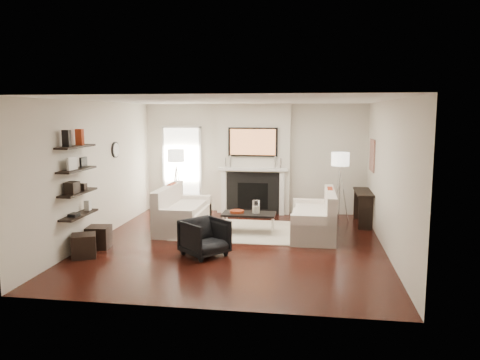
# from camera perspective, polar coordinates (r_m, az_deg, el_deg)

# --- Properties ---
(room_envelope) EXTENTS (6.00, 6.00, 6.00)m
(room_envelope) POSITION_cam_1_polar(r_m,az_deg,el_deg) (8.70, -0.58, 0.75)
(room_envelope) COLOR black
(room_envelope) RESTS_ON ground
(chimney_breast) EXTENTS (1.80, 0.25, 2.70)m
(chimney_breast) POSITION_cam_1_polar(r_m,az_deg,el_deg) (11.53, 1.67, 2.57)
(chimney_breast) COLOR silver
(chimney_breast) RESTS_ON floor
(fireplace_surround) EXTENTS (1.30, 0.02, 1.04)m
(fireplace_surround) POSITION_cam_1_polar(r_m,az_deg,el_deg) (11.51, 1.57, -1.61)
(fireplace_surround) COLOR black
(fireplace_surround) RESTS_ON floor
(firebox) EXTENTS (0.75, 0.02, 0.65)m
(firebox) POSITION_cam_1_polar(r_m,az_deg,el_deg) (11.52, 1.57, -1.96)
(firebox) COLOR black
(firebox) RESTS_ON floor
(mantel_pilaster_l) EXTENTS (0.12, 0.08, 1.10)m
(mantel_pilaster_l) POSITION_cam_1_polar(r_m,az_deg,el_deg) (11.59, -1.98, -1.40)
(mantel_pilaster_l) COLOR white
(mantel_pilaster_l) RESTS_ON floor
(mantel_pilaster_r) EXTENTS (0.12, 0.08, 1.10)m
(mantel_pilaster_r) POSITION_cam_1_polar(r_m,az_deg,el_deg) (11.42, 5.14, -1.57)
(mantel_pilaster_r) COLOR white
(mantel_pilaster_r) RESTS_ON floor
(mantel_shelf) EXTENTS (1.70, 0.18, 0.07)m
(mantel_shelf) POSITION_cam_1_polar(r_m,az_deg,el_deg) (11.38, 1.55, 1.33)
(mantel_shelf) COLOR white
(mantel_shelf) RESTS_ON chimney_breast
(tv_body) EXTENTS (1.20, 0.06, 0.70)m
(tv_body) POSITION_cam_1_polar(r_m,az_deg,el_deg) (11.34, 1.58, 4.65)
(tv_body) COLOR black
(tv_body) RESTS_ON chimney_breast
(tv_screen) EXTENTS (1.10, 0.00, 0.62)m
(tv_screen) POSITION_cam_1_polar(r_m,az_deg,el_deg) (11.31, 1.56, 4.64)
(tv_screen) COLOR #BF723F
(tv_screen) RESTS_ON tv_body
(candlestick_l_tall) EXTENTS (0.04, 0.04, 0.30)m
(candlestick_l_tall) POSITION_cam_1_polar(r_m,az_deg,el_deg) (11.45, -1.17, 2.30)
(candlestick_l_tall) COLOR silver
(candlestick_l_tall) RESTS_ON mantel_shelf
(candlestick_l_short) EXTENTS (0.04, 0.04, 0.24)m
(candlestick_l_short) POSITION_cam_1_polar(r_m,az_deg,el_deg) (11.47, -1.82, 2.16)
(candlestick_l_short) COLOR silver
(candlestick_l_short) RESTS_ON mantel_shelf
(candlestick_r_tall) EXTENTS (0.04, 0.04, 0.30)m
(candlestick_r_tall) POSITION_cam_1_polar(r_m,az_deg,el_deg) (11.31, 4.33, 2.21)
(candlestick_r_tall) COLOR silver
(candlestick_r_tall) RESTS_ON mantel_shelf
(candlestick_r_short) EXTENTS (0.04, 0.04, 0.24)m
(candlestick_r_short) POSITION_cam_1_polar(r_m,az_deg,el_deg) (11.31, 4.99, 2.05)
(candlestick_r_short) COLOR silver
(candlestick_r_short) RESTS_ON mantel_shelf
(hallway_panel) EXTENTS (0.90, 0.02, 2.10)m
(hallway_panel) POSITION_cam_1_polar(r_m,az_deg,el_deg) (12.03, -7.07, 1.30)
(hallway_panel) COLOR white
(hallway_panel) RESTS_ON floor
(door_trim_l) EXTENTS (0.06, 0.06, 2.16)m
(door_trim_l) POSITION_cam_1_polar(r_m,az_deg,el_deg) (12.15, -9.27, 1.32)
(door_trim_l) COLOR white
(door_trim_l) RESTS_ON floor
(door_trim_r) EXTENTS (0.06, 0.06, 2.16)m
(door_trim_r) POSITION_cam_1_polar(r_m,az_deg,el_deg) (11.89, -4.86, 1.26)
(door_trim_r) COLOR white
(door_trim_r) RESTS_ON floor
(door_trim_top) EXTENTS (1.02, 0.06, 0.06)m
(door_trim_top) POSITION_cam_1_polar(r_m,az_deg,el_deg) (11.93, -7.18, 6.45)
(door_trim_top) COLOR white
(door_trim_top) RESTS_ON wall_back
(rug) EXTENTS (2.60, 2.00, 0.01)m
(rug) POSITION_cam_1_polar(r_m,az_deg,el_deg) (9.96, 0.05, -6.18)
(rug) COLOR #BAAD98
(rug) RESTS_ON floor
(loveseat_left_base) EXTENTS (0.85, 1.80, 0.42)m
(loveseat_left_base) POSITION_cam_1_polar(r_m,az_deg,el_deg) (10.12, -6.91, -4.83)
(loveseat_left_base) COLOR silver
(loveseat_left_base) RESTS_ON floor
(loveseat_left_back) EXTENTS (0.18, 1.80, 0.80)m
(loveseat_left_back) POSITION_cam_1_polar(r_m,az_deg,el_deg) (10.14, -8.77, -3.00)
(loveseat_left_back) COLOR silver
(loveseat_left_back) RESTS_ON floor
(loveseat_left_arm_n) EXTENTS (0.85, 0.18, 0.60)m
(loveseat_left_arm_n) POSITION_cam_1_polar(r_m,az_deg,el_deg) (9.34, -8.24, -5.38)
(loveseat_left_arm_n) COLOR silver
(loveseat_left_arm_n) RESTS_ON floor
(loveseat_left_arm_s) EXTENTS (0.85, 0.18, 0.60)m
(loveseat_left_arm_s) POSITION_cam_1_polar(r_m,az_deg,el_deg) (10.86, -5.79, -3.42)
(loveseat_left_arm_s) COLOR silver
(loveseat_left_arm_s) RESTS_ON floor
(loveseat_left_cushion) EXTENTS (0.63, 1.44, 0.10)m
(loveseat_left_cushion) POSITION_cam_1_polar(r_m,az_deg,el_deg) (10.05, -6.66, -3.39)
(loveseat_left_cushion) COLOR silver
(loveseat_left_cushion) RESTS_ON loveseat_left_base
(pillow_left_orange) EXTENTS (0.10, 0.42, 0.42)m
(pillow_left_orange) POSITION_cam_1_polar(r_m,az_deg,el_deg) (10.39, -8.31, -1.59)
(pillow_left_orange) COLOR maroon
(pillow_left_orange) RESTS_ON loveseat_left_cushion
(pillow_left_charcoal) EXTENTS (0.10, 0.40, 0.40)m
(pillow_left_charcoal) POSITION_cam_1_polar(r_m,az_deg,el_deg) (9.83, -9.31, -2.22)
(pillow_left_charcoal) COLOR black
(pillow_left_charcoal) RESTS_ON loveseat_left_cushion
(loveseat_right_base) EXTENTS (0.85, 1.80, 0.42)m
(loveseat_right_base) POSITION_cam_1_polar(r_m,az_deg,el_deg) (9.65, 8.87, -5.49)
(loveseat_right_base) COLOR silver
(loveseat_right_base) RESTS_ON floor
(loveseat_right_back) EXTENTS (0.18, 1.80, 0.80)m
(loveseat_right_back) POSITION_cam_1_polar(r_m,az_deg,el_deg) (9.60, 10.92, -3.70)
(loveseat_right_back) COLOR silver
(loveseat_right_back) RESTS_ON floor
(loveseat_right_arm_n) EXTENTS (0.85, 0.18, 0.60)m
(loveseat_right_arm_n) POSITION_cam_1_polar(r_m,az_deg,el_deg) (8.85, 8.91, -6.16)
(loveseat_right_arm_n) COLOR silver
(loveseat_right_arm_n) RESTS_ON floor
(loveseat_right_arm_s) EXTENTS (0.85, 0.18, 0.60)m
(loveseat_right_arm_s) POSITION_cam_1_polar(r_m,az_deg,el_deg) (10.42, 8.86, -3.97)
(loveseat_right_arm_s) COLOR silver
(loveseat_right_arm_s) RESTS_ON floor
(loveseat_right_cushion) EXTENTS (0.63, 1.44, 0.10)m
(loveseat_right_cushion) POSITION_cam_1_polar(r_m,az_deg,el_deg) (9.60, 8.61, -3.98)
(loveseat_right_cushion) COLOR silver
(loveseat_right_cushion) RESTS_ON loveseat_right_base
(pillow_right_orange) EXTENTS (0.10, 0.42, 0.42)m
(pillow_right_orange) POSITION_cam_1_polar(r_m,az_deg,el_deg) (9.85, 10.88, -2.18)
(pillow_right_orange) COLOR maroon
(pillow_right_orange) RESTS_ON loveseat_right_cushion
(pillow_right_charcoal) EXTENTS (0.10, 0.40, 0.40)m
(pillow_right_charcoal) POSITION_cam_1_polar(r_m,az_deg,el_deg) (9.26, 11.02, -2.90)
(pillow_right_charcoal) COLOR black
(pillow_right_charcoal) RESTS_ON loveseat_right_cushion
(coffee_table) EXTENTS (1.10, 0.55, 0.04)m
(coffee_table) POSITION_cam_1_polar(r_m,az_deg,el_deg) (9.71, 1.08, -4.16)
(coffee_table) COLOR black
(coffee_table) RESTS_ON floor
(coffee_leg_nw) EXTENTS (0.02, 0.02, 0.38)m
(coffee_leg_nw) POSITION_cam_1_polar(r_m,az_deg,el_deg) (9.63, -2.06, -5.56)
(coffee_leg_nw) COLOR silver
(coffee_leg_nw) RESTS_ON floor
(coffee_leg_ne) EXTENTS (0.02, 0.02, 0.38)m
(coffee_leg_ne) POSITION_cam_1_polar(r_m,az_deg,el_deg) (9.50, 3.92, -5.76)
(coffee_leg_ne) COLOR silver
(coffee_leg_ne) RESTS_ON floor
(coffee_leg_sw) EXTENTS (0.02, 0.02, 0.38)m
(coffee_leg_sw) POSITION_cam_1_polar(r_m,az_deg,el_deg) (10.05, -1.60, -4.98)
(coffee_leg_sw) COLOR silver
(coffee_leg_sw) RESTS_ON floor
(coffee_leg_se) EXTENTS (0.02, 0.02, 0.38)m
(coffee_leg_se) POSITION_cam_1_polar(r_m,az_deg,el_deg) (9.93, 4.12, -5.16)
(coffee_leg_se) COLOR silver
(coffee_leg_se) RESTS_ON floor
(hurricane_glass) EXTENTS (0.16, 0.16, 0.27)m
(hurricane_glass) POSITION_cam_1_polar(r_m,az_deg,el_deg) (9.66, 1.97, -3.26)
(hurricane_glass) COLOR white
(hurricane_glass) RESTS_ON coffee_table
(hurricane_candle) EXTENTS (0.11, 0.11, 0.16)m
(hurricane_candle) POSITION_cam_1_polar(r_m,az_deg,el_deg) (9.68, 1.97, -3.64)
(hurricane_candle) COLOR white
(hurricane_candle) RESTS_ON coffee_table
(copper_bowl) EXTENTS (0.30, 0.30, 0.05)m
(copper_bowl) POSITION_cam_1_polar(r_m,az_deg,el_deg) (9.74, -0.38, -3.86)
(copper_bowl) COLOR #B4401E
(copper_bowl) RESTS_ON coffee_table
(armchair) EXTENTS (0.93, 0.94, 0.71)m
(armchair) POSITION_cam_1_polar(r_m,az_deg,el_deg) (8.23, -4.33, -6.79)
(armchair) COLOR black
(armchair) RESTS_ON floor
(lamp_left_post) EXTENTS (0.02, 0.02, 1.20)m
(lamp_left_post) POSITION_cam_1_polar(r_m,az_deg,el_deg) (11.57, -7.74, -1.23)
(lamp_left_post) COLOR silver
(lamp_left_post) RESTS_ON floor
(lamp_left_shade) EXTENTS (0.40, 0.40, 0.30)m
(lamp_left_shade) POSITION_cam_1_polar(r_m,az_deg,el_deg) (11.47, -7.82, 2.97)
(lamp_left_shade) COLOR white
(lamp_left_shade) RESTS_ON lamp_left_post
(lamp_left_leg_a) EXTENTS (0.25, 0.02, 1.23)m
(lamp_left_leg_a) POSITION_cam_1_polar(r_m,az_deg,el_deg) (11.54, -7.22, -1.24)
(lamp_left_leg_a) COLOR silver
(lamp_left_leg_a) RESTS_ON floor
(lamp_left_leg_b) EXTENTS (0.14, 0.22, 1.23)m
(lamp_left_leg_b) POSITION_cam_1_polar(r_m,az_deg,el_deg) (11.68, -7.87, -1.15)
(lamp_left_leg_b) COLOR silver
(lamp_left_leg_b) RESTS_ON floor
(lamp_left_leg_c) EXTENTS (0.14, 0.22, 1.23)m
(lamp_left_leg_c) POSITION_cam_1_polar(r_m,az_deg,el_deg) (11.50, -8.14, -1.30)
(lamp_left_leg_c) COLOR silver
(lamp_left_leg_c) RESTS_ON floor
(lamp_right_post) EXTENTS (0.02, 0.02, 1.20)m
(lamp_right_post) POSITION_cam_1_polar(r_m,az_deg,el_deg) (10.84, 12.00, -1.97)
(lamp_right_post) COLOR silver
(lamp_right_post) RESTS_ON floor
(lamp_right_shade) EXTENTS (0.40, 0.40, 0.30)m
(lamp_right_shade) POSITION_cam_1_polar(r_m,az_deg,el_deg) (10.73, 12.14, 2.51)
(lamp_right_shade) COLOR white
(lamp_right_shade) RESTS_ON lamp_right_post
(lamp_right_leg_a) EXTENTS (0.25, 0.02, 1.23)m
(lamp_right_leg_a) POSITION_cam_1_polar(r_m,az_deg,el_deg) (10.85, 12.58, -1.98)
(lamp_right_leg_a) COLOR silver
(lamp_right_leg_a) RESTS_ON floor
(lamp_right_leg_b) EXTENTS (0.14, 0.22, 1.23)m
(lamp_right_leg_b) POSITION_cam_1_polar(r_m,az_deg,el_deg) (10.93, 11.69, -1.87)
(lamp_right_leg_b) COLOR silver
(lamp_right_leg_b) RESTS_ON floor
(lamp_right_leg_c) EXTENTS (0.14, 0.22, 1.23)m
(lamp_right_leg_c) POSITION_cam_1_polar(r_m,az_deg,el_deg) (10.75, 11.74, -2.05)
(lamp_right_leg_c) COLOR silver
(lamp_right_leg_c) RESTS_ON floor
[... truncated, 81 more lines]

